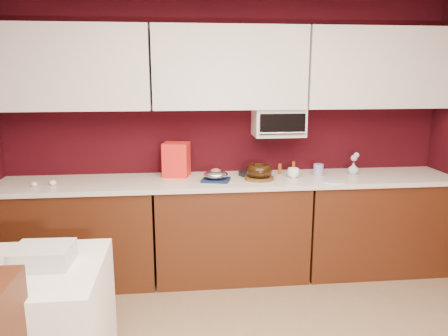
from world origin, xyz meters
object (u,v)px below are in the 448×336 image
dining_table (16,329)px  newspaper_stack (43,256)px  coffee_mug (293,172)px  bundt_cake (259,170)px  toaster_oven (278,122)px  flower_vase (353,168)px  foil_ham_nest (216,175)px  pandoro_box (176,159)px  blue_jar (318,170)px

dining_table → newspaper_stack: 0.47m
coffee_mug → bundt_cake: bearing=-173.5°
toaster_oven → newspaper_stack: bearing=-138.5°
dining_table → flower_vase: 2.96m
foil_ham_nest → pandoro_box: bearing=146.3°
bundt_cake → foil_ham_nest: (-0.38, -0.01, -0.03)m
toaster_oven → coffee_mug: bearing=-59.1°
coffee_mug → flower_vase: flower_vase is taller
pandoro_box → newspaper_stack: (-0.75, -1.47, -0.25)m
bundt_cake → toaster_oven: bearing=45.5°
dining_table → foil_ham_nest: foil_ham_nest is taller
bundt_cake → newspaper_stack: (-1.46, -1.26, -0.17)m
foil_ham_nest → coffee_mug: (0.69, 0.05, -0.00)m
blue_jar → coffee_mug: bearing=-167.0°
bundt_cake → newspaper_stack: bundt_cake is taller
toaster_oven → flower_vase: 0.81m
toaster_oven → bundt_cake: size_ratio=1.95×
toaster_oven → bundt_cake: 0.49m
toaster_oven → flower_vase: (0.69, -0.09, -0.42)m
dining_table → flower_vase: flower_vase is taller
blue_jar → newspaper_stack: bearing=-146.2°
coffee_mug → newspaper_stack: coffee_mug is taller
pandoro_box → blue_jar: 1.28m
pandoro_box → coffee_mug: 1.05m
coffee_mug → flower_vase: size_ratio=0.86×
pandoro_box → dining_table: bearing=-109.6°
foil_ham_nest → coffee_mug: size_ratio=2.07×
coffee_mug → pandoro_box: bearing=170.5°
pandoro_box → newspaper_stack: size_ratio=0.97×
bundt_cake → foil_ham_nest: 0.38m
foil_ham_nest → flower_vase: bearing=5.9°
dining_table → pandoro_box: (0.93, 1.50, 0.68)m
pandoro_box → bundt_cake: bearing=-4.1°
dining_table → flower_vase: bearing=29.0°
flower_vase → coffee_mug: bearing=-172.0°
coffee_mug → dining_table: bearing=-145.8°
toaster_oven → flower_vase: bearing=-7.8°
coffee_mug → blue_jar: 0.25m
foil_ham_nest → blue_jar: bearing=6.5°
toaster_oven → bundt_cake: (-0.21, -0.21, -0.39)m
bundt_cake → dining_table: bearing=-141.8°
bundt_cake → flower_vase: bearing=7.5°
pandoro_box → foil_ham_nest: bearing=-21.6°
bundt_cake → blue_jar: (0.56, 0.09, -0.03)m
bundt_cake → blue_jar: size_ratio=2.19×
coffee_mug → blue_jar: blue_jar is taller
foil_ham_nest → coffee_mug: bearing=4.1°
foil_ham_nest → pandoro_box: pandoro_box is taller
foil_ham_nest → flower_vase: (1.28, 0.13, 0.00)m
bundt_cake → blue_jar: bearing=9.4°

